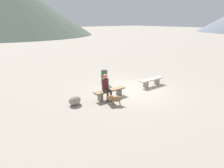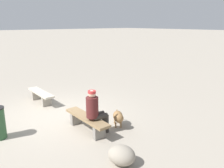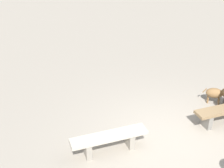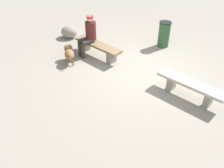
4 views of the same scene
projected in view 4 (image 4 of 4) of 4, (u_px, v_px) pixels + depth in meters
ground at (142, 72)px, 7.14m from camera, size 210.00×210.00×0.06m
bench_left at (190, 87)px, 5.90m from camera, size 1.78×0.41×0.45m
bench_right at (98, 47)px, 7.70m from camera, size 1.84×0.42×0.46m
seated_person at (89, 33)px, 7.58m from camera, size 0.40×0.65×1.31m
dog at (69, 53)px, 7.38m from camera, size 0.68×0.57×0.51m
trash_bin at (164, 34)px, 8.27m from camera, size 0.42×0.42×0.89m
boulder at (69, 32)px, 9.02m from camera, size 0.78×0.71×0.45m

